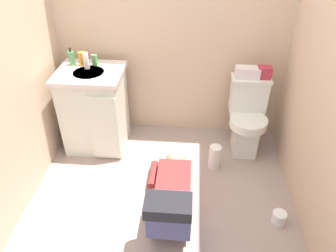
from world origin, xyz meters
name	(u,v)px	position (x,y,z in m)	size (l,w,h in m)	color
ground_plane	(161,204)	(0.00, 0.00, -0.02)	(2.71, 3.19, 0.04)	#A58E85
wall_back	(171,18)	(0.00, 1.14, 1.20)	(2.37, 0.08, 2.40)	#D1B194
toilet	(247,117)	(0.76, 0.80, 0.37)	(0.36, 0.46, 0.75)	silver
vanity_cabinet	(95,109)	(-0.71, 0.75, 0.42)	(0.60, 0.53, 0.82)	silver
faucet	(93,60)	(-0.71, 0.89, 0.87)	(0.02, 0.02, 0.10)	silver
person_plumber	(171,196)	(0.09, -0.08, 0.18)	(0.39, 1.06, 0.52)	maroon
tissue_box	(247,72)	(0.72, 0.89, 0.80)	(0.22, 0.11, 0.10)	silver
toiletry_bag	(264,72)	(0.87, 0.89, 0.81)	(0.12, 0.09, 0.11)	#B22D3F
soap_dispenser	(72,58)	(-0.90, 0.87, 0.89)	(0.06, 0.06, 0.17)	#4B9153
bottle_amber	(82,59)	(-0.81, 0.88, 0.88)	(0.06, 0.06, 0.12)	#C88829
bottle_white	(86,61)	(-0.75, 0.81, 0.90)	(0.05, 0.05, 0.15)	white
bottle_green	(95,60)	(-0.69, 0.88, 0.87)	(0.04, 0.04, 0.10)	#4FA448
paper_towel_roll	(215,157)	(0.46, 0.48, 0.12)	(0.11, 0.11, 0.24)	white
toilet_paper_roll	(279,218)	(0.94, -0.13, 0.05)	(0.11, 0.11, 0.10)	white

